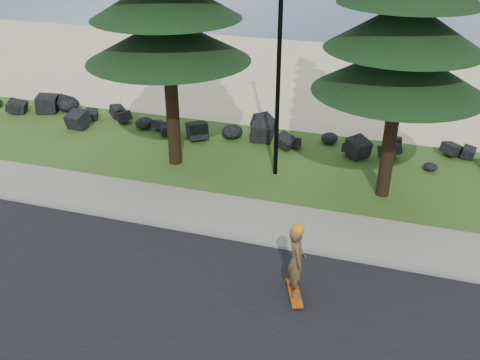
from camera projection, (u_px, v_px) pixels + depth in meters
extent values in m
plane|color=#35591B|center=(247.00, 222.00, 15.06)|extent=(160.00, 160.00, 0.00)
cube|color=black|center=(186.00, 331.00, 11.25)|extent=(160.00, 7.00, 0.02)
cube|color=gray|center=(238.00, 238.00, 14.27)|extent=(160.00, 0.20, 0.10)
cube|color=gray|center=(249.00, 218.00, 15.21)|extent=(160.00, 2.00, 0.08)
cube|color=beige|center=(329.00, 78.00, 27.30)|extent=(160.00, 15.00, 0.01)
cylinder|color=black|center=(279.00, 54.00, 15.90)|extent=(0.14, 0.14, 8.00)
cube|color=#C2490B|center=(294.00, 293.00, 12.21)|extent=(0.61, 1.06, 0.03)
imported|color=brown|center=(296.00, 261.00, 11.80)|extent=(0.61, 0.74, 1.73)
sphere|color=orange|center=(298.00, 229.00, 11.42)|extent=(0.28, 0.28, 0.28)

